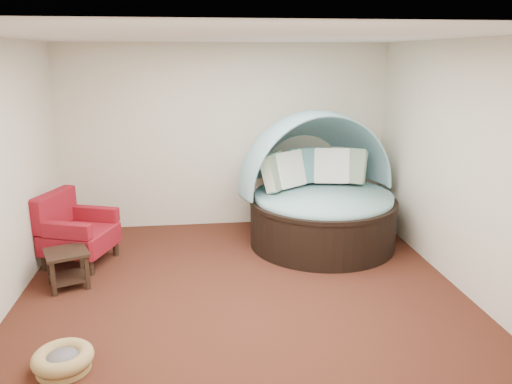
{
  "coord_description": "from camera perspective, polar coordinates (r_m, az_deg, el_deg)",
  "views": [
    {
      "loc": [
        -0.49,
        -5.13,
        2.62
      ],
      "look_at": [
        0.23,
        0.6,
        1.03
      ],
      "focal_mm": 35.0,
      "sensor_mm": 36.0,
      "label": 1
    }
  ],
  "objects": [
    {
      "name": "ceiling",
      "position": [
        5.16,
        -1.74,
        17.4
      ],
      "size": [
        5.0,
        5.0,
        0.0
      ],
      "primitive_type": "plane",
      "rotation": [
        3.14,
        0.0,
        0.0
      ],
      "color": "white",
      "rests_on": "wall_back"
    },
    {
      "name": "red_armchair",
      "position": [
        6.85,
        -19.99,
        -4.2
      ],
      "size": [
        1.02,
        1.02,
        0.94
      ],
      "rotation": [
        0.0,
        0.0,
        -0.34
      ],
      "color": "black",
      "rests_on": "floor"
    },
    {
      "name": "wall_right",
      "position": [
        6.06,
        22.63,
        2.6
      ],
      "size": [
        0.0,
        5.0,
        5.0
      ],
      "primitive_type": "plane",
      "rotation": [
        1.57,
        0.0,
        -1.57
      ],
      "color": "beige",
      "rests_on": "floor"
    },
    {
      "name": "canopy_daybed",
      "position": [
        7.1,
        7.26,
        1.04
      ],
      "size": [
        2.52,
        2.46,
        1.89
      ],
      "rotation": [
        0.0,
        0.0,
        0.23
      ],
      "color": "black",
      "rests_on": "floor"
    },
    {
      "name": "wall_front",
      "position": [
        2.94,
        3.16,
        -9.13
      ],
      "size": [
        5.0,
        0.0,
        5.0
      ],
      "primitive_type": "plane",
      "rotation": [
        -1.57,
        0.0,
        0.0
      ],
      "color": "beige",
      "rests_on": "floor"
    },
    {
      "name": "wall_back",
      "position": [
        7.75,
        -3.42,
        6.32
      ],
      "size": [
        5.0,
        0.0,
        5.0
      ],
      "primitive_type": "plane",
      "rotation": [
        1.57,
        0.0,
        0.0
      ],
      "color": "beige",
      "rests_on": "floor"
    },
    {
      "name": "side_table",
      "position": [
        6.23,
        -20.75,
        -7.66
      ],
      "size": [
        0.59,
        0.59,
        0.44
      ],
      "rotation": [
        0.0,
        0.0,
        0.37
      ],
      "color": "black",
      "rests_on": "floor"
    },
    {
      "name": "pet_basket",
      "position": [
        4.81,
        -21.18,
        -17.45
      ],
      "size": [
        0.66,
        0.66,
        0.18
      ],
      "rotation": [
        0.0,
        0.0,
        -0.33
      ],
      "color": "olive",
      "rests_on": "floor"
    },
    {
      "name": "floor",
      "position": [
        5.78,
        -1.51,
        -11.53
      ],
      "size": [
        5.0,
        5.0,
        0.0
      ],
      "primitive_type": "plane",
      "color": "#492015",
      "rests_on": "ground"
    }
  ]
}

